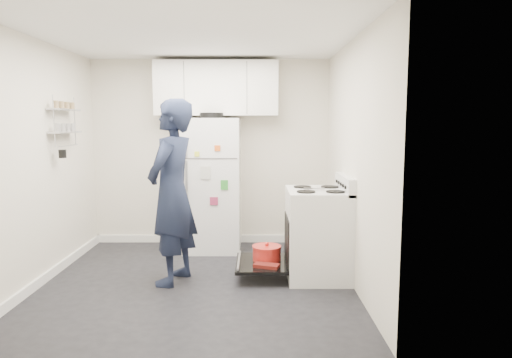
{
  "coord_description": "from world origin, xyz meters",
  "views": [
    {
      "loc": [
        0.61,
        -4.63,
        1.65
      ],
      "look_at": [
        0.61,
        0.27,
        1.05
      ],
      "focal_mm": 32.0,
      "sensor_mm": 36.0,
      "label": 1
    }
  ],
  "objects_px": {
    "open_oven_door": "(264,258)",
    "person": "(172,192)",
    "electric_range": "(316,234)",
    "refrigerator": "(212,184)"
  },
  "relations": [
    {
      "from": "open_oven_door",
      "to": "refrigerator",
      "type": "distance_m",
      "value": 1.42
    },
    {
      "from": "open_oven_door",
      "to": "person",
      "type": "distance_m",
      "value": 1.23
    },
    {
      "from": "electric_range",
      "to": "person",
      "type": "xyz_separation_m",
      "value": [
        -1.51,
        -0.16,
        0.48
      ]
    },
    {
      "from": "electric_range",
      "to": "person",
      "type": "distance_m",
      "value": 1.59
    },
    {
      "from": "refrigerator",
      "to": "person",
      "type": "height_order",
      "value": "person"
    },
    {
      "from": "open_oven_door",
      "to": "person",
      "type": "bearing_deg",
      "value": -168.62
    },
    {
      "from": "person",
      "to": "refrigerator",
      "type": "bearing_deg",
      "value": -176.28
    },
    {
      "from": "refrigerator",
      "to": "person",
      "type": "relative_size",
      "value": 0.94
    },
    {
      "from": "electric_range",
      "to": "person",
      "type": "height_order",
      "value": "person"
    },
    {
      "from": "open_oven_door",
      "to": "electric_range",
      "type": "bearing_deg",
      "value": -2.82
    }
  ]
}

